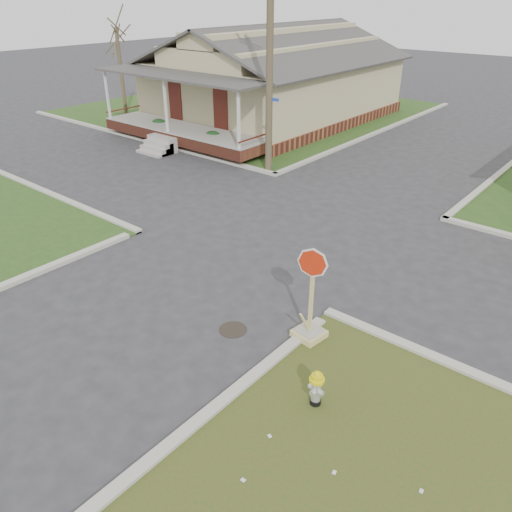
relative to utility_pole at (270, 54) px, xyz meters
The scene contains 11 objects.
ground 10.89m from the utility_pole, 64.74° to the right, with size 120.00×120.00×0.00m, color #2C2C2F.
verge_far_left 13.48m from the utility_pole, 134.04° to the left, with size 19.00×19.00×0.05m, color #284819.
curbs 7.39m from the utility_pole, 42.88° to the right, with size 80.00×40.00×0.12m, color #ADAB9C, non-canonical shape.
manhole 12.29m from the utility_pole, 55.75° to the right, with size 0.64×0.64×0.01m, color black.
corner_house 9.99m from the utility_pole, 126.69° to the left, with size 10.10×15.50×5.30m.
utility_pole is the anchor object (origin of this frame).
tree_far_left 14.31m from the utility_pole, 167.34° to the left, with size 0.22×0.22×4.90m, color #463928.
fire_hydrant 14.31m from the utility_pole, 48.03° to the right, with size 0.29×0.29×0.77m.
stop_sign 12.36m from the utility_pole, 47.26° to the right, with size 0.63×0.61×2.21m.
hedge_left 8.80m from the utility_pole, behind, with size 1.28×1.05×0.98m, color #163D19.
hedge_right 5.73m from the utility_pole, behind, with size 1.26×1.03×0.96m, color #163D19.
Camera 1 is at (8.48, -7.28, 6.83)m, focal length 35.00 mm.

